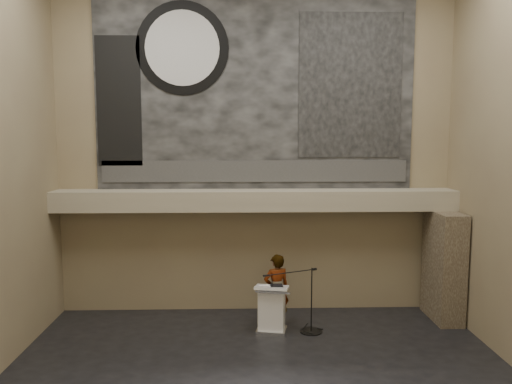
{
  "coord_description": "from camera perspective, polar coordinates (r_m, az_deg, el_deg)",
  "views": [
    {
      "loc": [
        -0.36,
        -8.75,
        4.58
      ],
      "look_at": [
        0.0,
        3.2,
        3.2
      ],
      "focal_mm": 35.0,
      "sensor_mm": 36.0,
      "label": 1
    }
  ],
  "objects": [
    {
      "name": "banner_building_print",
      "position": [
        13.03,
        10.74,
        11.84
      ],
      "size": [
        2.6,
        0.02,
        3.6
      ],
      "primitive_type": "cube",
      "color": "black",
      "rests_on": "banner"
    },
    {
      "name": "lectern",
      "position": [
        11.9,
        1.81,
        -13.21
      ],
      "size": [
        0.85,
        0.68,
        1.14
      ],
      "rotation": [
        0.0,
        0.0,
        -0.2
      ],
      "color": "silver",
      "rests_on": "floor"
    },
    {
      "name": "soffit",
      "position": [
        12.46,
        -0.05,
        -0.93
      ],
      "size": [
        10.0,
        0.8,
        0.5
      ],
      "primitive_type": "cube",
      "color": "gray",
      "rests_on": "wall_back"
    },
    {
      "name": "banner_text_strip",
      "position": [
        12.72,
        -0.1,
        2.39
      ],
      "size": [
        7.76,
        0.02,
        0.55
      ],
      "primitive_type": "cube",
      "color": "#313131",
      "rests_on": "banner"
    },
    {
      "name": "speaker_person",
      "position": [
        12.21,
        2.35,
        -11.1
      ],
      "size": [
        0.73,
        0.58,
        1.74
      ],
      "primitive_type": "imported",
      "rotation": [
        0.0,
        0.0,
        3.43
      ],
      "color": "white",
      "rests_on": "floor"
    },
    {
      "name": "wall_back",
      "position": [
        12.76,
        -0.11,
        5.1
      ],
      "size": [
        10.0,
        0.02,
        8.5
      ],
      "primitive_type": "cube",
      "color": "#7E6C50",
      "rests_on": "floor"
    },
    {
      "name": "papers",
      "position": [
        11.66,
        1.08,
        -10.76
      ],
      "size": [
        0.29,
        0.35,
        0.0
      ],
      "primitive_type": "cube",
      "rotation": [
        0.0,
        0.0,
        0.28
      ],
      "color": "white",
      "rests_on": "lectern"
    },
    {
      "name": "banner_clock_rim",
      "position": [
        12.93,
        -8.42,
        15.95
      ],
      "size": [
        2.3,
        0.02,
        2.3
      ],
      "primitive_type": "cylinder",
      "rotation": [
        1.57,
        0.0,
        0.0
      ],
      "color": "black",
      "rests_on": "banner"
    },
    {
      "name": "binder",
      "position": [
        11.69,
        2.38,
        -10.65
      ],
      "size": [
        0.29,
        0.24,
        0.04
      ],
      "primitive_type": "cube",
      "rotation": [
        0.0,
        0.0,
        0.05
      ],
      "color": "black",
      "rests_on": "lectern"
    },
    {
      "name": "banner_brick_print",
      "position": [
        13.06,
        -15.41,
        9.95
      ],
      "size": [
        1.1,
        0.02,
        3.2
      ],
      "primitive_type": "cube",
      "color": "black",
      "rests_on": "banner"
    },
    {
      "name": "sprinkler_right",
      "position": [
        12.65,
        8.59,
        -2.17
      ],
      "size": [
        0.04,
        0.04,
        0.06
      ],
      "primitive_type": "cylinder",
      "color": "#B2893D",
      "rests_on": "soffit"
    },
    {
      "name": "floor",
      "position": [
        9.88,
        0.59,
        -21.03
      ],
      "size": [
        10.0,
        10.0,
        0.0
      ],
      "primitive_type": "plane",
      "color": "black",
      "rests_on": "ground"
    },
    {
      "name": "banner_clock_face",
      "position": [
        12.92,
        -8.43,
        15.96
      ],
      "size": [
        1.84,
        0.02,
        1.84
      ],
      "primitive_type": "cylinder",
      "rotation": [
        1.57,
        0.0,
        0.0
      ],
      "color": "silver",
      "rests_on": "banner"
    },
    {
      "name": "sprinkler_left",
      "position": [
        12.51,
        -7.4,
        -2.25
      ],
      "size": [
        0.04,
        0.04,
        0.06
      ],
      "primitive_type": "cylinder",
      "color": "#B2893D",
      "rests_on": "soffit"
    },
    {
      "name": "wall_front",
      "position": [
        4.77,
        2.58,
        2.62
      ],
      "size": [
        10.0,
        0.02,
        8.5
      ],
      "primitive_type": "cube",
      "color": "#7E6C50",
      "rests_on": "floor"
    },
    {
      "name": "stone_pier",
      "position": [
        13.31,
        20.66,
        -7.89
      ],
      "size": [
        0.6,
        1.4,
        2.7
      ],
      "primitive_type": "cube",
      "color": "#463A2B",
      "rests_on": "floor"
    },
    {
      "name": "mic_stand",
      "position": [
        12.05,
        6.14,
        -14.6
      ],
      "size": [
        1.4,
        0.75,
        1.53
      ],
      "rotation": [
        0.0,
        0.0,
        0.4
      ],
      "color": "black",
      "rests_on": "floor"
    },
    {
      "name": "banner",
      "position": [
        12.77,
        -0.1,
        11.62
      ],
      "size": [
        8.0,
        0.05,
        5.0
      ],
      "primitive_type": "cube",
      "color": "black",
      "rests_on": "wall_back"
    }
  ]
}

